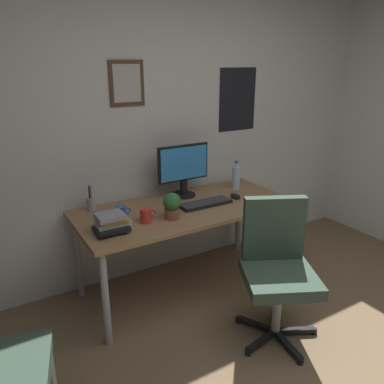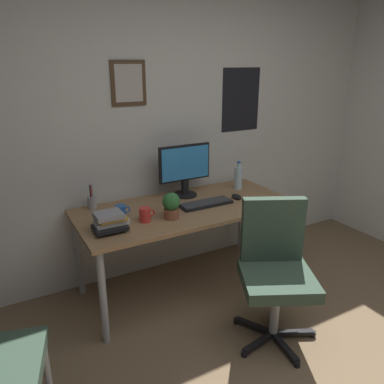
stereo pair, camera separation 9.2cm
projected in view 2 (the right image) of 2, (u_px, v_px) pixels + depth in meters
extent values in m
cube|color=silver|center=(170.00, 123.00, 3.25)|extent=(4.40, 0.08, 2.60)
cube|color=#4C3823|center=(128.00, 83.00, 2.93)|extent=(0.28, 0.02, 0.34)
cube|color=beige|center=(129.00, 83.00, 2.92)|extent=(0.22, 0.00, 0.28)
cube|color=black|center=(241.00, 100.00, 3.48)|extent=(0.40, 0.01, 0.56)
cube|color=#936D47|center=(186.00, 208.00, 3.00)|extent=(1.70, 0.78, 0.03)
cylinder|color=#9EA0A5|center=(103.00, 298.00, 2.49)|extent=(0.05, 0.05, 0.69)
cylinder|color=#9EA0A5|center=(288.00, 244.00, 3.21)|extent=(0.05, 0.05, 0.69)
cylinder|color=#9EA0A5|center=(79.00, 255.00, 3.03)|extent=(0.05, 0.05, 0.69)
cylinder|color=#9EA0A5|center=(241.00, 217.00, 3.76)|extent=(0.05, 0.05, 0.69)
cube|color=#334738|center=(277.00, 279.00, 2.48)|extent=(0.62, 0.62, 0.08)
cube|color=#334738|center=(273.00, 229.00, 2.58)|extent=(0.41, 0.25, 0.45)
cylinder|color=#9EA0A5|center=(275.00, 312.00, 2.56)|extent=(0.08, 0.08, 0.42)
cube|color=black|center=(293.00, 333.00, 2.63)|extent=(0.27, 0.16, 0.03)
cylinder|color=black|center=(313.00, 334.00, 2.64)|extent=(0.05, 0.05, 0.04)
cube|color=black|center=(274.00, 321.00, 2.75)|extent=(0.22, 0.23, 0.03)
cylinder|color=black|center=(275.00, 311.00, 2.88)|extent=(0.05, 0.05, 0.04)
cube|color=black|center=(254.00, 326.00, 2.69)|extent=(0.17, 0.27, 0.03)
cylinder|color=black|center=(236.00, 321.00, 2.77)|extent=(0.05, 0.05, 0.04)
cube|color=black|center=(259.00, 342.00, 2.54)|extent=(0.28, 0.09, 0.03)
cylinder|color=black|center=(244.00, 354.00, 2.46)|extent=(0.05, 0.05, 0.04)
cube|color=black|center=(284.00, 347.00, 2.50)|extent=(0.08, 0.28, 0.03)
cylinder|color=black|center=(297.00, 364.00, 2.38)|extent=(0.05, 0.05, 0.04)
cylinder|color=#9EA0A5|center=(47.00, 371.00, 2.09)|extent=(0.04, 0.04, 0.41)
cylinder|color=black|center=(185.00, 195.00, 3.24)|extent=(0.20, 0.20, 0.01)
cube|color=black|center=(185.00, 187.00, 3.22)|extent=(0.05, 0.04, 0.12)
cube|color=black|center=(185.00, 163.00, 3.15)|extent=(0.46, 0.02, 0.30)
cube|color=#338CD8|center=(186.00, 163.00, 3.14)|extent=(0.43, 0.00, 0.27)
cube|color=black|center=(206.00, 204.00, 3.03)|extent=(0.43, 0.15, 0.02)
cube|color=#38383A|center=(206.00, 202.00, 3.02)|extent=(0.41, 0.13, 0.00)
ellipsoid|color=black|center=(237.00, 196.00, 3.16)|extent=(0.06, 0.11, 0.04)
cylinder|color=silver|center=(238.00, 178.00, 3.38)|extent=(0.07, 0.07, 0.20)
cylinder|color=silver|center=(239.00, 165.00, 3.34)|extent=(0.03, 0.03, 0.04)
cylinder|color=#2659B2|center=(239.00, 162.00, 3.33)|extent=(0.03, 0.03, 0.01)
cylinder|color=red|center=(145.00, 215.00, 2.70)|extent=(0.08, 0.08, 0.10)
torus|color=red|center=(152.00, 213.00, 2.73)|extent=(0.05, 0.01, 0.05)
cylinder|color=#2659B2|center=(121.00, 212.00, 2.77)|extent=(0.08, 0.08, 0.10)
torus|color=#2659B2|center=(127.00, 210.00, 2.79)|extent=(0.05, 0.01, 0.05)
cylinder|color=brown|center=(171.00, 213.00, 2.76)|extent=(0.11, 0.11, 0.07)
sphere|color=#2D6B33|center=(171.00, 201.00, 2.73)|extent=(0.13, 0.13, 0.13)
ellipsoid|color=#287A38|center=(166.00, 201.00, 2.74)|extent=(0.07, 0.08, 0.02)
ellipsoid|color=#287A38|center=(173.00, 199.00, 2.77)|extent=(0.07, 0.08, 0.02)
ellipsoid|color=#287A38|center=(170.00, 203.00, 2.70)|extent=(0.08, 0.07, 0.02)
cylinder|color=#9EA0A5|center=(92.00, 203.00, 2.94)|extent=(0.07, 0.07, 0.09)
cylinder|color=#263FBF|center=(91.00, 193.00, 2.92)|extent=(0.01, 0.01, 0.13)
cylinder|color=red|center=(91.00, 193.00, 2.91)|extent=(0.01, 0.01, 0.13)
cylinder|color=black|center=(90.00, 194.00, 2.91)|extent=(0.01, 0.01, 0.13)
cylinder|color=#9EA0A5|center=(92.00, 192.00, 2.92)|extent=(0.01, 0.03, 0.14)
cylinder|color=#9EA0A5|center=(90.00, 193.00, 2.92)|extent=(0.01, 0.02, 0.14)
cube|color=#26727A|center=(112.00, 228.00, 2.59)|extent=(0.19, 0.13, 0.02)
cube|color=black|center=(110.00, 227.00, 2.54)|extent=(0.22, 0.16, 0.02)
cube|color=silver|center=(111.00, 222.00, 2.56)|extent=(0.22, 0.12, 0.03)
cube|color=gold|center=(111.00, 218.00, 2.55)|extent=(0.18, 0.15, 0.02)
cube|color=gray|center=(108.00, 215.00, 2.52)|extent=(0.18, 0.15, 0.03)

